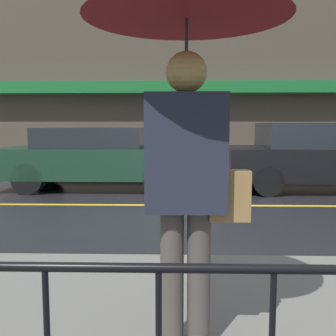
# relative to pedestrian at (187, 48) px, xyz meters

# --- Properties ---
(ground_plane) EXTENTS (80.00, 80.00, 0.00)m
(ground_plane) POSITION_rel_pedestrian_xyz_m (0.29, 4.84, -1.92)
(ground_plane) COLOR black
(sidewalk_near) EXTENTS (28.00, 2.92, 0.12)m
(sidewalk_near) POSITION_rel_pedestrian_xyz_m (0.29, 0.27, -1.86)
(sidewalk_near) COLOR slate
(sidewalk_near) RESTS_ON ground_plane
(sidewalk_far) EXTENTS (28.00, 2.05, 0.12)m
(sidewalk_far) POSITION_rel_pedestrian_xyz_m (0.29, 8.98, -1.86)
(sidewalk_far) COLOR slate
(sidewalk_far) RESTS_ON ground_plane
(lane_marking) EXTENTS (25.20, 0.12, 0.01)m
(lane_marking) POSITION_rel_pedestrian_xyz_m (0.29, 4.84, -1.92)
(lane_marking) COLOR gold
(lane_marking) RESTS_ON ground_plane
(building_storefront) EXTENTS (28.00, 0.85, 6.48)m
(building_storefront) POSITION_rel_pedestrian_xyz_m (0.29, 10.13, 1.28)
(building_storefront) COLOR #4C4238
(building_storefront) RESTS_ON ground_plane
(pedestrian) EXTENTS (1.19, 1.19, 2.24)m
(pedestrian) POSITION_rel_pedestrian_xyz_m (0.00, 0.00, 0.00)
(pedestrian) COLOR #4C4742
(pedestrian) RESTS_ON sidewalk_near
(car_dark_green) EXTENTS (4.53, 1.72, 1.41)m
(car_dark_green) POSITION_rel_pedestrian_xyz_m (-1.91, 6.68, -1.18)
(car_dark_green) COLOR #193828
(car_dark_green) RESTS_ON ground_plane
(car_black) EXTENTS (4.13, 1.95, 1.52)m
(car_black) POSITION_rel_pedestrian_xyz_m (3.05, 6.68, -1.15)
(car_black) COLOR black
(car_black) RESTS_ON ground_plane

